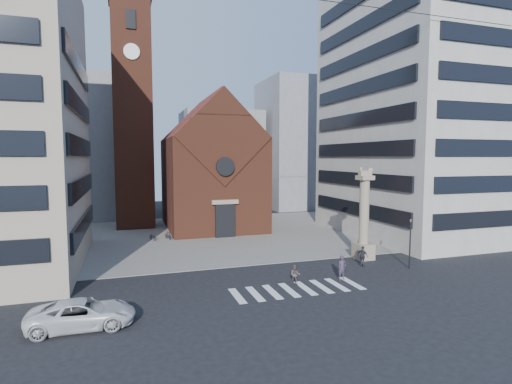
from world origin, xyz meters
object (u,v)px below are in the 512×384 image
Objects in this scene: lion_column at (364,223)px; pedestrian_1 at (295,275)px; white_car at (82,314)px; pedestrian_0 at (342,268)px; traffic_light at (410,242)px; pedestrian_2 at (363,256)px; scooter_0 at (153,236)px.

pedestrian_1 is at bearing -151.30° from lion_column.
lion_column reaches higher than white_car.
pedestrian_0 is at bearing -79.18° from white_car.
white_car is at bearing -175.24° from pedestrian_0.
lion_column is at bearing 38.64° from pedestrian_0.
pedestrian_2 is (-3.47, 1.83, -1.38)m from traffic_light.
lion_column reaches higher than pedestrian_0.
traffic_light is 0.75× the size of white_car.
pedestrian_1 is at bearing -174.64° from traffic_light.
scooter_0 is (-20.38, 18.80, -1.80)m from traffic_light.
lion_column is 5.21× the size of scooter_0.
pedestrian_2 reaches higher than pedestrian_1.
pedestrian_0 is 23.79m from scooter_0.
pedestrian_1 is 8.26m from pedestrian_2.
pedestrian_2 is at bearing -64.68° from scooter_0.
pedestrian_2 reaches higher than scooter_0.
scooter_0 is at bearing 118.40° from pedestrian_0.
pedestrian_0 is 1.06× the size of pedestrian_2.
pedestrian_1 is 0.85× the size of pedestrian_2.
pedestrian_0 is (-7.19, -1.00, -1.33)m from traffic_light.
lion_column is 1.51× the size of white_car.
traffic_light is (1.99, -4.00, -1.17)m from lion_column.
scooter_0 is (-16.90, 16.97, -0.42)m from pedestrian_2.
pedestrian_1 is 0.93× the size of scooter_0.
traffic_light is 2.58× the size of scooter_0.
white_car is at bearing 81.39° from pedestrian_2.
traffic_light is at bearing -63.54° from lion_column.
pedestrian_1 is (-9.23, -5.05, -2.68)m from lion_column.
scooter_0 is (-13.19, 19.80, -0.47)m from pedestrian_0.
scooter_0 is (-18.38, 14.80, -2.97)m from lion_column.
white_car is 23.68m from scooter_0.
pedestrian_1 is at bearing 86.45° from pedestrian_2.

